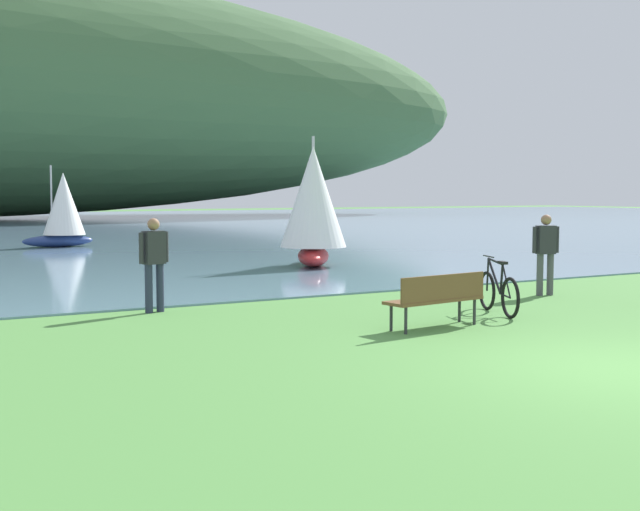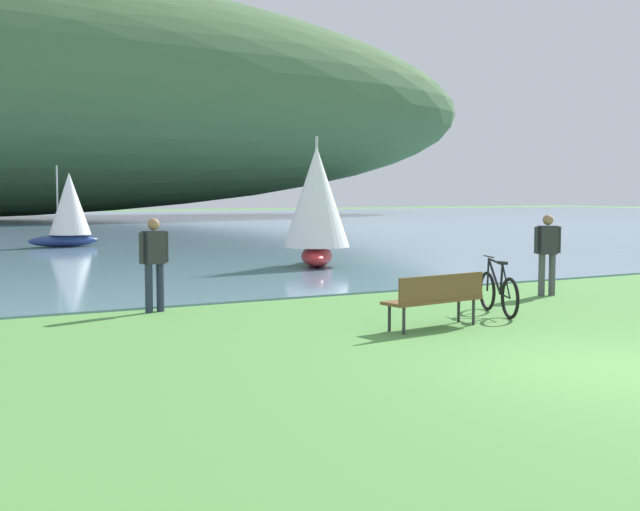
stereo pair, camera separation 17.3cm
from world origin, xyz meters
The scene contains 8 objects.
ground_plane centered at (0.00, 0.00, 0.00)m, with size 200.00×200.00×0.00m, color #518E42.
bay_water centered at (0.00, 47.91, 0.02)m, with size 180.00×80.00×0.04m, color #6B8EA8.
park_bench_near_camera centered at (-0.17, 3.56, 0.52)m, with size 1.85×0.70×0.88m.
bicycle_leaning_near_bench centered at (1.72, 4.25, 0.40)m, with size 0.64×1.69×1.01m.
person_at_shoreline centered at (-3.55, 7.49, 0.98)m, with size 0.59×0.31×1.71m.
person_on_the_grass centered at (4.42, 5.79, 0.98)m, with size 0.59×0.31×1.71m.
sailboat_mid_bay centered at (3.27, 13.82, 1.83)m, with size 2.63×3.27×3.80m.
sailboat_toward_hillside centered at (-1.18, 26.21, 1.56)m, with size 2.77×1.69×3.22m.
Camera 2 is at (-7.95, -6.69, 2.15)m, focal length 45.29 mm.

